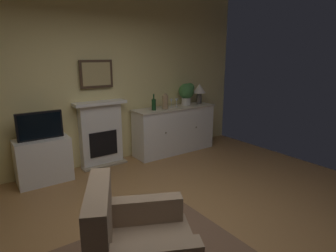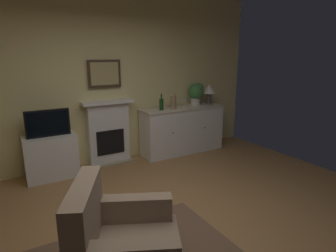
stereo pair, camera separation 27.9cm
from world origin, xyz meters
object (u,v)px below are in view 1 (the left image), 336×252
fireplace_unit (101,133)px  wine_glass_center (177,101)px  tv_cabinet (43,160)px  wine_glass_left (171,101)px  potted_plant_small (187,92)px  table_lamp (199,90)px  tv_set (40,126)px  wine_bottle (154,104)px  sideboard_cabinet (174,129)px  framed_picture (96,74)px  vase_decorative (165,101)px  armchair (136,249)px

fireplace_unit → wine_glass_center: (1.44, -0.21, 0.46)m
fireplace_unit → tv_cabinet: size_ratio=1.47×
wine_glass_left → potted_plant_small: 0.44m
fireplace_unit → table_lamp: (2.02, -0.18, 0.61)m
wine_glass_center → tv_set: (-2.41, 0.02, -0.14)m
wine_bottle → sideboard_cabinet: bearing=5.2°
table_lamp → wine_bottle: table_lamp is taller
wine_glass_left → wine_glass_center: (0.11, -0.01, 0.00)m
wine_glass_left → tv_cabinet: (-2.30, 0.03, -0.67)m
framed_picture → potted_plant_small: 1.80m
wine_glass_left → wine_bottle: bearing=-176.1°
framed_picture → tv_set: size_ratio=0.89×
fireplace_unit → vase_decorative: bearing=-11.0°
fireplace_unit → wine_bottle: 1.05m
tv_set → tv_cabinet: bearing=90.0°
vase_decorative → armchair: (-2.01, -2.52, -0.64)m
sideboard_cabinet → wine_glass_left: bearing=-168.5°
tv_cabinet → wine_glass_left: bearing=-0.8°
sideboard_cabinet → tv_set: tv_set is taller
wine_bottle → wine_glass_center: (0.51, 0.01, 0.01)m
wine_glass_left → vase_decorative: size_ratio=0.59×
tv_cabinet → potted_plant_small: size_ratio=1.74×
wine_glass_center → table_lamp: bearing=3.1°
vase_decorative → tv_set: (-2.14, 0.04, -0.16)m
fireplace_unit → framed_picture: (0.00, 0.05, 0.99)m
vase_decorative → potted_plant_small: potted_plant_small is taller
table_lamp → vase_decorative: bearing=-176.7°
vase_decorative → tv_set: vase_decorative is taller
framed_picture → vase_decorative: size_ratio=1.96×
wine_bottle → armchair: wine_bottle is taller
wine_glass_left → table_lamp: bearing=1.4°
wine_bottle → wine_glass_left: size_ratio=1.76×
vase_decorative → wine_bottle: bearing=178.6°
table_lamp → vase_decorative: table_lamp is taller
tv_set → wine_bottle: bearing=-1.1°
framed_picture → wine_bottle: size_ratio=1.90×
tv_cabinet → potted_plant_small: (2.72, 0.03, 0.81)m
wine_glass_center → tv_set: 2.42m
sideboard_cabinet → armchair: 3.42m
fireplace_unit → framed_picture: size_ratio=2.00×
sideboard_cabinet → wine_glass_left: (-0.08, -0.02, 0.56)m
potted_plant_small → tv_cabinet: bearing=-179.4°
wine_glass_left → vase_decorative: bearing=-168.3°
sideboard_cabinet → vase_decorative: size_ratio=5.86×
framed_picture → potted_plant_small: (1.74, -0.18, -0.40)m
sideboard_cabinet → table_lamp: size_ratio=4.12×
tv_cabinet → armchair: 2.59m
vase_decorative → potted_plant_small: (0.58, 0.10, 0.12)m
vase_decorative → tv_cabinet: (-2.14, 0.06, -0.69)m
sideboard_cabinet → table_lamp: table_lamp is taller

